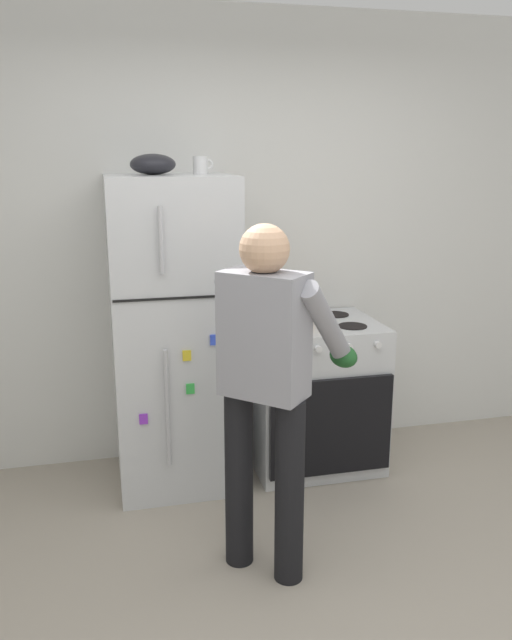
% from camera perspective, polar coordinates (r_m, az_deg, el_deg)
% --- Properties ---
extents(kitchen_wall_back, '(6.00, 0.10, 2.70)m').
position_cam_1_polar(kitchen_wall_back, '(4.04, -2.71, 6.96)').
color(kitchen_wall_back, silver).
rests_on(kitchen_wall_back, ground).
extents(refrigerator, '(0.68, 0.72, 1.76)m').
position_cam_1_polar(refrigerator, '(3.71, -7.24, -1.22)').
color(refrigerator, silver).
rests_on(refrigerator, ground).
extents(stove_range, '(0.76, 0.67, 0.90)m').
position_cam_1_polar(stove_range, '(4.01, 5.07, -6.49)').
color(stove_range, silver).
rests_on(stove_range, ground).
extents(person_cook, '(0.68, 0.71, 1.60)m').
position_cam_1_polar(person_cook, '(2.83, 1.09, -4.54)').
color(person_cook, black).
rests_on(person_cook, ground).
extents(red_pot, '(0.33, 0.23, 0.12)m').
position_cam_1_polar(red_pot, '(3.77, 3.13, 0.44)').
color(red_pot, orange).
rests_on(red_pot, stove_range).
extents(coffee_mug, '(0.11, 0.08, 0.10)m').
position_cam_1_polar(coffee_mug, '(3.65, -4.88, 13.39)').
color(coffee_mug, silver).
rests_on(coffee_mug, refrigerator).
extents(mixing_bowl, '(0.24, 0.24, 0.11)m').
position_cam_1_polar(mixing_bowl, '(3.56, -9.04, 13.35)').
color(mixing_bowl, black).
rests_on(mixing_bowl, refrigerator).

